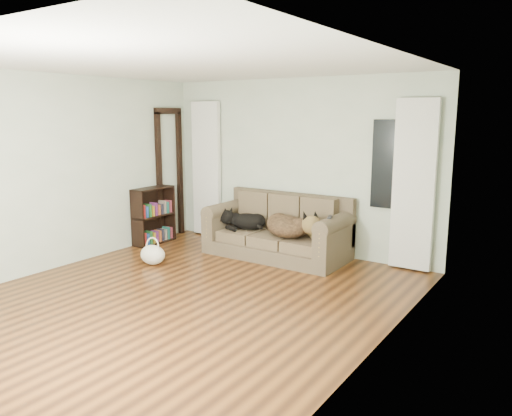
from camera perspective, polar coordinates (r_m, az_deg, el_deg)
The scene contains 15 objects.
floor at distance 5.89m, azimuth -7.64°, elevation -9.98°, with size 5.00×5.00×0.00m, color #351C0D.
ceiling at distance 5.54m, azimuth -8.34°, elevation 16.06°, with size 5.00×5.00×0.00m, color white.
wall_back at distance 7.61m, azimuth 4.68°, elevation 4.84°, with size 4.50×0.04×2.60m, color beige.
wall_left at distance 7.26m, azimuth -21.40°, elevation 3.86°, with size 0.04×5.00×2.60m, color beige.
wall_right at distance 4.42m, azimuth 14.38°, elevation 0.29°, with size 0.04×5.00×2.60m, color beige.
curtain_left at distance 8.51m, azimuth -5.68°, elevation 4.44°, with size 0.55×0.08×2.25m, color white.
curtain_right at distance 6.86m, azimuth 17.58°, elevation 2.47°, with size 0.55×0.08×2.25m, color white.
window_pane at distance 6.98m, azimuth 15.05°, elevation 4.81°, with size 0.50×0.03×1.20m, color black.
door_casing at distance 8.58m, azimuth -9.83°, elevation 3.71°, with size 0.07×0.60×2.10m, color black.
sofa at distance 7.31m, azimuth 2.35°, elevation -2.12°, with size 2.07×0.90×0.85m, color brown.
dog_black_lab at distance 7.57m, azimuth -1.23°, elevation -1.44°, with size 0.58×0.41×0.25m, color black.
dog_shepherd at distance 7.08m, azimuth 3.86°, elevation -2.23°, with size 0.76×0.54×0.34m, color black.
tv_remote at distance 6.68m, azimuth 8.44°, elevation -1.00°, with size 0.05×0.16×0.02m, color black.
tote_bag at distance 7.13m, azimuth -11.73°, elevation -5.08°, with size 0.38×0.29×0.27m, color beige.
bookshelf at distance 8.22m, azimuth -11.64°, elevation -0.54°, with size 0.27×0.73×0.91m, color black.
Camera 1 is at (3.68, -4.11, 2.07)m, focal length 35.00 mm.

